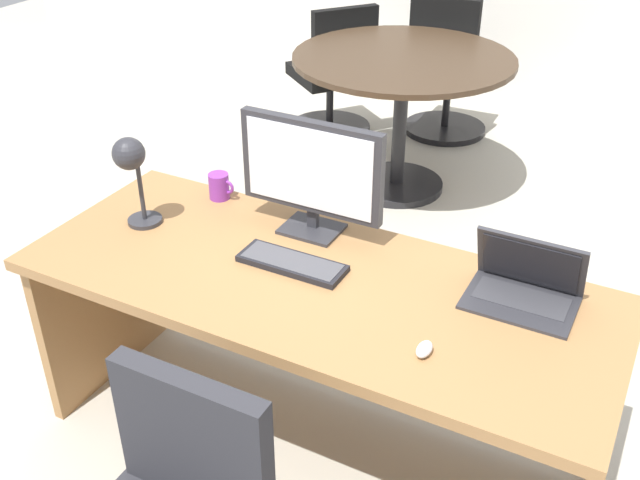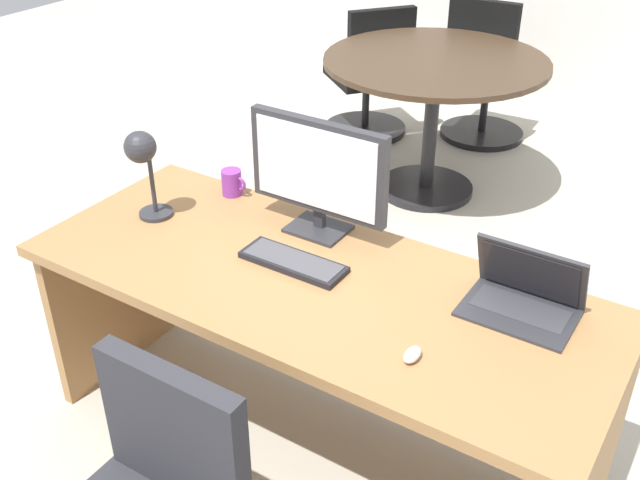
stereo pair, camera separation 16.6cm
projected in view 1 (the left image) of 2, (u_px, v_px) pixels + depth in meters
ground at (452, 251)px, 3.82m from camera, size 12.00×12.00×0.00m
desk at (322, 321)px, 2.45m from camera, size 1.88×0.75×0.73m
monitor at (311, 171)px, 2.44m from camera, size 0.51×0.16×0.40m
laptop at (526, 280)px, 2.19m from camera, size 0.32×0.23×0.21m
keyboard at (292, 263)px, 2.37m from camera, size 0.35×0.12×0.02m
mouse at (424, 349)px, 1.99m from camera, size 0.04×0.07×0.03m
desk_lamp at (132, 164)px, 2.47m from camera, size 0.12×0.14×0.33m
coffee_mug at (219, 186)px, 2.74m from camera, size 0.10×0.08×0.10m
meeting_table at (402, 90)px, 4.12m from camera, size 1.22×1.22×0.80m
meeting_chair_near at (446, 79)px, 4.92m from camera, size 0.56×0.56×0.96m
meeting_chair_far at (334, 83)px, 4.94m from camera, size 0.65×0.65×0.89m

